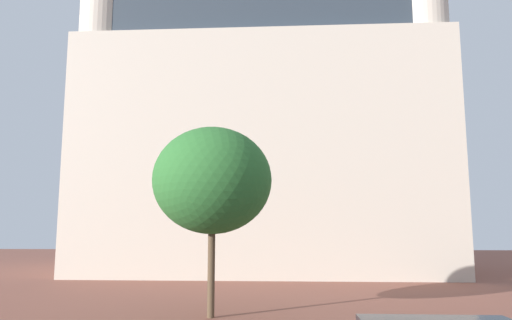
% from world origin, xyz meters
% --- Properties ---
extents(landmark_building, '(24.29, 14.64, 30.52)m').
position_xyz_m(landmark_building, '(-0.43, 34.67, 9.28)').
color(landmark_building, beige).
rests_on(landmark_building, ground_plane).
extents(tree_curb_far, '(4.14, 4.14, 6.49)m').
position_xyz_m(tree_curb_far, '(-1.49, 16.22, 4.62)').
color(tree_curb_far, brown).
rests_on(tree_curb_far, ground_plane).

